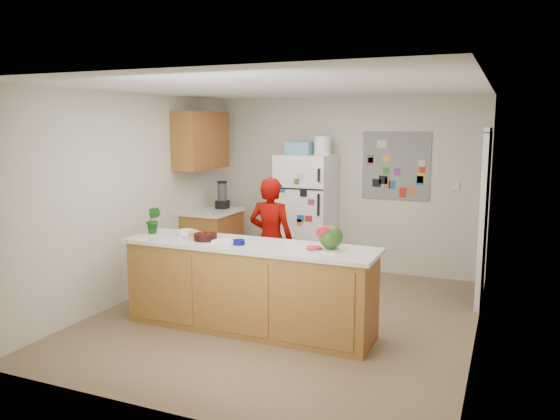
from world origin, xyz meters
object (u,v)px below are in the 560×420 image
at_px(refrigerator, 306,214).
at_px(cherry_bowl, 206,237).
at_px(watermelon, 331,237).
at_px(person, 271,239).

height_order(refrigerator, cherry_bowl, refrigerator).
relative_size(watermelon, cherry_bowl, 0.96).
bearing_deg(cherry_bowl, person, 72.94).
height_order(watermelon, cherry_bowl, watermelon).
relative_size(refrigerator, cherry_bowl, 6.99).
bearing_deg(cherry_bowl, watermelon, 3.48).
bearing_deg(watermelon, cherry_bowl, -176.52).
bearing_deg(watermelon, person, 138.51).
height_order(person, cherry_bowl, person).
xyz_separation_m(refrigerator, person, (0.07, -1.41, -0.10)).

